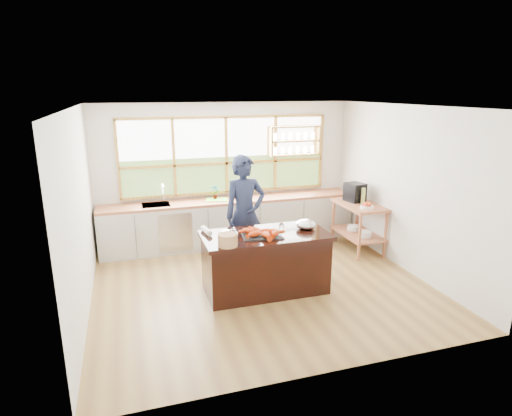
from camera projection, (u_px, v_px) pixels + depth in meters
name	position (u px, v px, depth m)	size (l,w,h in m)	color
ground_plane	(261.00, 285.00, 6.65)	(5.00, 5.00, 0.00)	olive
room_shell	(253.00, 168.00, 6.66)	(5.02, 4.52, 2.71)	silver
back_counter	(230.00, 221.00, 8.30)	(4.90, 0.63, 0.90)	#B8B3AD
right_shelf_unit	(359.00, 219.00, 7.92)	(0.62, 1.10, 0.90)	#A95E3A
island	(265.00, 262.00, 6.34)	(1.85, 0.90, 0.90)	black
cook	(245.00, 215.00, 6.93)	(0.71, 0.46, 1.94)	#181F38
potted_plant	(215.00, 192.00, 8.13)	(0.15, 0.10, 0.29)	slate
cutting_board	(217.00, 200.00, 8.11)	(0.40, 0.30, 0.01)	#6DD138
espresso_machine	(355.00, 192.00, 7.99)	(0.30, 0.33, 0.35)	black
wine_bottle	(363.00, 196.00, 7.81)	(0.08, 0.08, 0.30)	#9BB152
fruit_bowl	(367.00, 206.00, 7.53)	(0.23, 0.23, 0.11)	white
slate_board	(262.00, 236.00, 6.12)	(0.55, 0.40, 0.02)	black
lobster_pile	(261.00, 233.00, 6.10)	(0.55, 0.48, 0.08)	red
mixing_bowl_left	(229.00, 234.00, 6.02)	(0.27, 0.27, 0.13)	silver
mixing_bowl_right	(306.00, 224.00, 6.44)	(0.31, 0.31, 0.15)	silver
wine_glass	(281.00, 227.00, 6.03)	(0.08, 0.08, 0.22)	white
wicker_basket	(228.00, 240.00, 5.72)	(0.27, 0.27, 0.17)	tan
parchment_roll	(206.00, 231.00, 6.24)	(0.08, 0.08, 0.30)	white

